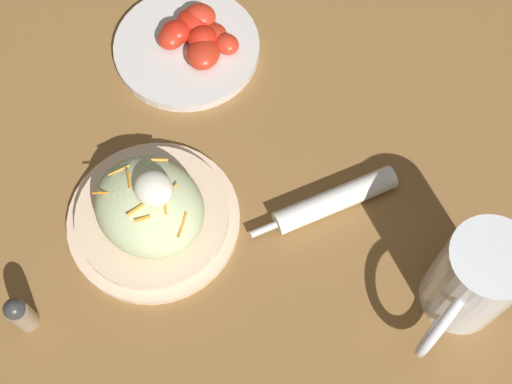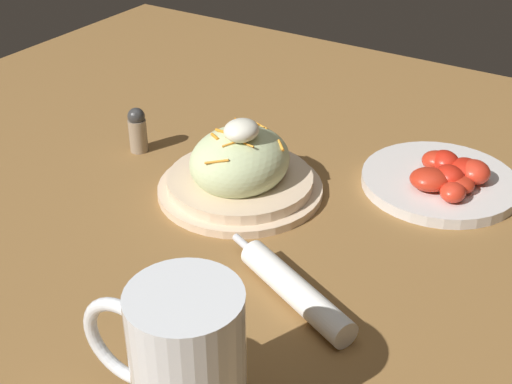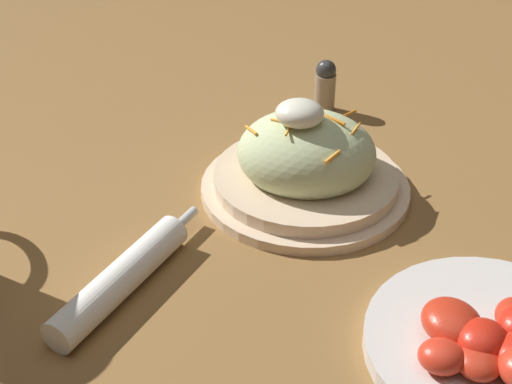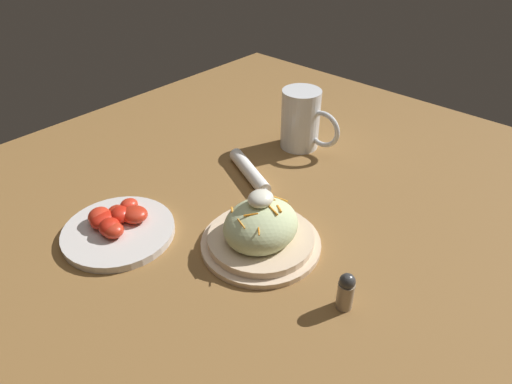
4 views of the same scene
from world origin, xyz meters
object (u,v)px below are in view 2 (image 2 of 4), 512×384
salad_plate (240,170)px  tomato_plate (444,179)px  salt_shaker (138,130)px  beer_mug (186,373)px  napkin_roll (295,290)px

salad_plate → tomato_plate: bearing=-55.5°
salad_plate → tomato_plate: salad_plate is taller
salad_plate → salt_shaker: size_ratio=3.22×
tomato_plate → salt_shaker: (-0.14, 0.42, 0.02)m
beer_mug → salt_shaker: bearing=45.2°
tomato_plate → salt_shaker: size_ratio=3.06×
salt_shaker → napkin_roll: bearing=-115.6°
salad_plate → salt_shaker: 0.20m
salt_shaker → tomato_plate: bearing=-72.0°
salad_plate → beer_mug: bearing=-153.1°
napkin_roll → tomato_plate: bearing=-9.9°
beer_mug → salt_shaker: (0.37, 0.37, -0.03)m
salad_plate → salt_shaker: bearing=84.3°
tomato_plate → salt_shaker: salt_shaker is taller
salad_plate → beer_mug: beer_mug is taller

